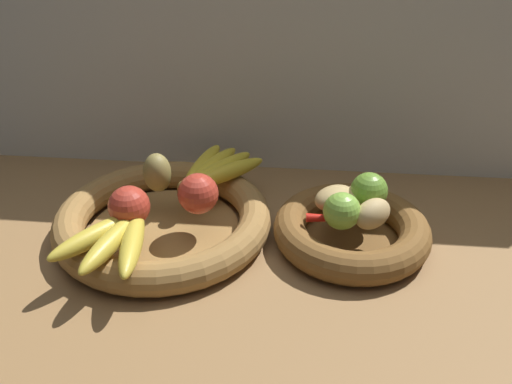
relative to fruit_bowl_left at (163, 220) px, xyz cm
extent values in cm
cube|color=olive|center=(20.11, -0.90, -4.19)|extent=(140.00, 90.00, 3.00)
cube|color=silver|center=(20.11, 29.10, 24.81)|extent=(140.00, 3.00, 55.00)
cylinder|color=olive|center=(0.00, 0.00, -2.19)|extent=(27.86, 27.86, 1.00)
torus|color=olive|center=(0.00, 0.00, 0.19)|extent=(39.74, 39.74, 5.76)
cylinder|color=brown|center=(34.34, 0.00, -2.19)|extent=(18.22, 18.22, 1.00)
torus|color=brown|center=(34.34, 0.00, 0.19)|extent=(27.98, 27.98, 5.76)
sphere|color=#B73828|center=(7.04, -1.23, 6.69)|extent=(7.25, 7.25, 7.25)
sphere|color=#B73828|center=(-3.80, -6.04, 6.62)|extent=(7.10, 7.10, 7.10)
ellipsoid|color=olive|center=(-1.95, 5.64, 6.86)|extent=(6.80, 7.13, 7.58)
ellipsoid|color=gold|center=(-7.65, -12.24, 4.75)|extent=(12.94, 16.24, 3.36)
ellipsoid|color=gold|center=(-4.58, -13.64, 4.75)|extent=(7.33, 17.86, 3.36)
ellipsoid|color=gold|center=(-1.20, -13.77, 4.75)|extent=(6.01, 17.86, 3.36)
sphere|color=brown|center=(-2.55, -5.10, 4.75)|extent=(3.03, 3.03, 3.03)
ellipsoid|color=gold|center=(10.09, 10.62, 4.67)|extent=(15.59, 15.06, 3.20)
ellipsoid|color=gold|center=(8.64, 11.86, 4.67)|extent=(13.11, 17.04, 3.20)
ellipsoid|color=gold|center=(6.95, 12.78, 4.67)|extent=(10.07, 18.29, 3.20)
ellipsoid|color=gold|center=(5.12, 13.33, 4.67)|extent=(6.59, 18.75, 3.20)
sphere|color=brown|center=(3.40, 4.25, 4.67)|extent=(2.88, 2.88, 2.88)
ellipsoid|color=tan|center=(36.14, 3.97, 5.13)|extent=(9.90, 9.04, 4.11)
ellipsoid|color=tan|center=(31.09, 2.53, 5.14)|extent=(9.84, 9.46, 4.15)
ellipsoid|color=tan|center=(37.22, -2.89, 5.66)|extent=(8.43, 8.41, 5.18)
sphere|color=#7AAD3D|center=(32.00, -3.50, 6.27)|extent=(6.40, 6.40, 6.40)
sphere|color=olive|center=(37.06, 3.50, 6.40)|extent=(6.66, 6.66, 6.66)
cone|color=red|center=(32.51, -2.15, 3.87)|extent=(12.91, 2.16, 1.61)
camera|label=1|loc=(25.07, -80.91, 55.37)|focal=37.97mm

